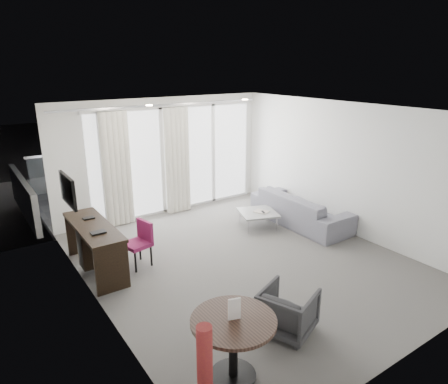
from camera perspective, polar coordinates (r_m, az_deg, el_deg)
floor at (r=7.09m, az=2.78°, el=-9.73°), size 5.00×6.00×0.00m
ceiling at (r=6.32m, az=3.14°, el=11.64°), size 5.00×6.00×0.00m
wall_left at (r=5.53m, az=-18.21°, el=-4.09°), size 0.00×6.00×2.60m
wall_right at (r=8.30m, az=16.86°, el=3.26°), size 0.00×6.00×2.60m
wall_front at (r=4.75m, az=25.70°, el=-8.73°), size 5.00×0.00×2.60m
window_panel at (r=9.22m, az=-6.88°, el=4.67°), size 4.00×0.02×2.38m
window_frame at (r=9.20m, az=-6.83°, el=4.65°), size 4.10×0.06×2.44m
curtain_left at (r=8.51m, az=-15.02°, el=3.08°), size 0.60×0.20×2.38m
curtain_right at (r=9.05m, az=-6.67°, el=4.43°), size 0.60×0.20×2.38m
curtain_track at (r=8.74m, az=-8.45°, el=12.20°), size 4.80×0.04×0.04m
downlight_a at (r=7.24m, az=-10.64°, el=12.08°), size 0.12×0.12×0.02m
downlight_b at (r=8.32m, az=3.01°, el=13.06°), size 0.12×0.12×0.02m
desk at (r=6.94m, az=-17.92°, el=-7.61°), size 0.53×1.71×0.80m
tv at (r=6.86m, az=-21.43°, el=0.23°), size 0.05×0.80×0.50m
desk_chair at (r=6.90m, az=-12.32°, el=-7.37°), size 0.50×0.48×0.78m
round_table at (r=4.60m, az=1.34°, el=-21.44°), size 1.04×1.04×0.73m
menu_card at (r=4.39m, az=1.48°, el=-17.82°), size 0.13×0.06×0.24m
red_lamp at (r=3.96m, az=-2.73°, el=-25.36°), size 0.28×0.28×1.15m
tub_armchair at (r=5.33m, az=9.09°, el=-16.42°), size 0.84×0.83×0.59m
coffee_table at (r=8.43m, az=4.86°, el=-3.90°), size 0.95×0.95×0.33m
remote at (r=8.32m, az=5.61°, el=-2.80°), size 0.12×0.18×0.02m
magazine at (r=8.36m, az=5.36°, el=-2.67°), size 0.31×0.34×0.02m
sofa at (r=8.67m, az=10.83°, el=-2.34°), size 0.90×2.30×0.67m
terrace_slab at (r=10.87m, az=-10.36°, el=-0.35°), size 5.60×3.00×0.12m
rattan_chair_a at (r=10.57m, az=-5.06°, el=2.24°), size 0.62×0.62×0.90m
rattan_chair_b at (r=11.39m, az=-2.69°, el=3.46°), size 0.71×0.71×0.91m
rattan_table at (r=10.67m, az=-2.60°, el=1.23°), size 0.52×0.52×0.47m
balustrade at (r=12.02m, az=-13.39°, el=3.98°), size 5.50×0.06×1.05m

